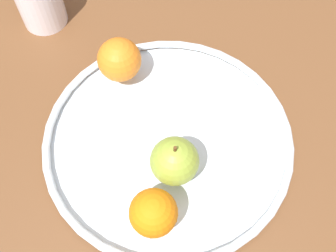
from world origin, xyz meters
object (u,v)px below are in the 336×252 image
at_px(fruit_bowl, 168,138).
at_px(apple, 175,161).
at_px(orange_center, 153,213).
at_px(orange_back_right, 119,60).

bearing_deg(fruit_bowl, apple, 150.06).
bearing_deg(fruit_bowl, orange_center, 132.80).
distance_m(orange_center, orange_back_right, 0.25).
xyz_separation_m(apple, orange_back_right, (0.19, -0.04, 0.00)).
xyz_separation_m(fruit_bowl, orange_back_right, (0.14, -0.01, 0.04)).
bearing_deg(orange_center, fruit_bowl, -47.20).
distance_m(fruit_bowl, orange_back_right, 0.15).
height_order(fruit_bowl, orange_center, orange_center).
bearing_deg(orange_back_right, apple, 167.32).
distance_m(fruit_bowl, apple, 0.07).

